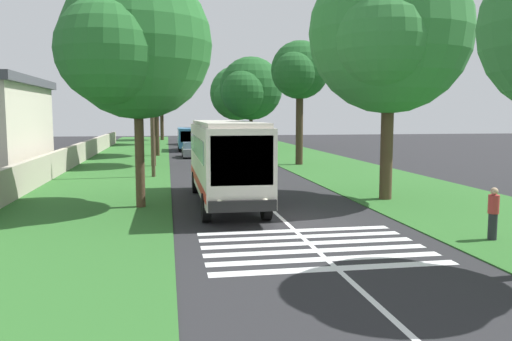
% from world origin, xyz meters
% --- Properties ---
extents(ground, '(160.00, 160.00, 0.00)m').
position_xyz_m(ground, '(0.00, 0.00, 0.00)').
color(ground, '#262628').
extents(grass_verge_left, '(120.00, 8.00, 0.04)m').
position_xyz_m(grass_verge_left, '(15.00, 8.20, 0.02)').
color(grass_verge_left, '#2D6628').
rests_on(grass_verge_left, ground).
extents(grass_verge_right, '(120.00, 8.00, 0.04)m').
position_xyz_m(grass_verge_right, '(15.00, -8.20, 0.02)').
color(grass_verge_right, '#2D6628').
rests_on(grass_verge_right, ground).
extents(centre_line, '(110.00, 0.16, 0.01)m').
position_xyz_m(centre_line, '(15.00, 0.00, 0.00)').
color(centre_line, silver).
rests_on(centre_line, ground).
extents(coach_bus, '(11.16, 2.62, 3.73)m').
position_xyz_m(coach_bus, '(3.99, 1.80, 2.15)').
color(coach_bus, silver).
rests_on(coach_bus, ground).
extents(zebra_crossing, '(4.95, 6.80, 0.01)m').
position_xyz_m(zebra_crossing, '(-4.17, 0.00, 0.00)').
color(zebra_crossing, silver).
rests_on(zebra_crossing, ground).
extents(trailing_car_0, '(4.30, 1.78, 1.43)m').
position_xyz_m(trailing_car_0, '(24.58, -1.72, 0.67)').
color(trailing_car_0, navy).
rests_on(trailing_car_0, ground).
extents(trailing_car_1, '(4.30, 1.78, 1.43)m').
position_xyz_m(trailing_car_1, '(29.79, 2.07, 0.67)').
color(trailing_car_1, gray).
rests_on(trailing_car_1, ground).
extents(trailing_minibus_0, '(6.00, 2.14, 2.53)m').
position_xyz_m(trailing_minibus_0, '(38.86, 2.08, 1.55)').
color(trailing_minibus_0, teal).
rests_on(trailing_minibus_0, ground).
extents(roadside_tree_left_0, '(7.48, 6.34, 10.13)m').
position_xyz_m(roadside_tree_left_0, '(3.53, 5.71, 6.83)').
color(roadside_tree_left_0, '#4C3826').
rests_on(roadside_tree_left_0, grass_verge_left).
extents(roadside_tree_left_1, '(7.32, 6.16, 11.16)m').
position_xyz_m(roadside_tree_left_1, '(50.85, 6.09, 8.00)').
color(roadside_tree_left_1, brown).
rests_on(roadside_tree_left_1, grass_verge_left).
extents(roadside_tree_left_2, '(6.93, 5.65, 10.15)m').
position_xyz_m(roadside_tree_left_2, '(63.24, 5.27, 7.18)').
color(roadside_tree_left_2, '#3D2D1E').
rests_on(roadside_tree_left_2, grass_verge_left).
extents(roadside_tree_left_3, '(7.80, 6.29, 11.39)m').
position_xyz_m(roadside_tree_left_3, '(31.90, 5.52, 8.14)').
color(roadside_tree_left_3, '#3D2D1E').
rests_on(roadside_tree_left_3, grass_verge_left).
extents(roadside_tree_left_4, '(6.32, 5.31, 9.13)m').
position_xyz_m(roadside_tree_left_4, '(21.92, 5.53, 6.36)').
color(roadside_tree_left_4, '#3D2D1E').
rests_on(roadside_tree_left_4, grass_verge_left).
extents(roadside_tree_right_0, '(9.15, 7.45, 10.64)m').
position_xyz_m(roadside_tree_right_0, '(51.92, -5.08, 6.72)').
color(roadside_tree_right_0, brown).
rests_on(roadside_tree_right_0, grass_verge_right).
extents(roadside_tree_right_1, '(8.47, 7.44, 11.47)m').
position_xyz_m(roadside_tree_right_1, '(3.90, -5.71, 7.61)').
color(roadside_tree_right_1, '#4C3826').
rests_on(roadside_tree_right_1, grass_verge_right).
extents(roadside_tree_right_3, '(9.35, 7.41, 10.73)m').
position_xyz_m(roadside_tree_right_3, '(41.30, -5.24, 6.84)').
color(roadside_tree_right_3, '#3D2D1E').
rests_on(roadside_tree_right_3, grass_verge_right).
extents(roadside_tree_right_4, '(5.59, 4.64, 9.79)m').
position_xyz_m(roadside_tree_right_4, '(20.85, -5.92, 7.35)').
color(roadside_tree_right_4, '#3D2D1E').
rests_on(roadside_tree_right_4, grass_verge_right).
extents(utility_pole, '(0.24, 1.40, 8.82)m').
position_xyz_m(utility_pole, '(14.55, 5.25, 4.60)').
color(utility_pole, '#473828').
rests_on(utility_pole, grass_verge_left).
extents(roadside_wall, '(70.00, 0.40, 1.59)m').
position_xyz_m(roadside_wall, '(20.00, 11.60, 0.84)').
color(roadside_wall, '#B2A893').
rests_on(roadside_wall, grass_verge_left).
extents(pedestrian, '(0.34, 0.34, 1.69)m').
position_xyz_m(pedestrian, '(-4.39, -5.89, 0.91)').
color(pedestrian, '#26262D').
rests_on(pedestrian, grass_verge_right).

